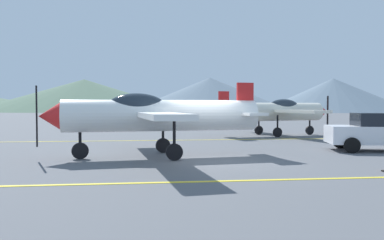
{
  "coord_description": "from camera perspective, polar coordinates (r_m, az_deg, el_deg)",
  "views": [
    {
      "loc": [
        -2.21,
        -13.45,
        1.89
      ],
      "look_at": [
        0.11,
        6.0,
        1.2
      ],
      "focal_mm": 35.74,
      "sensor_mm": 36.0,
      "label": 1
    }
  ],
  "objects": [
    {
      "name": "ground_plane",
      "position": [
        13.76,
        2.52,
        -5.87
      ],
      "size": [
        400.0,
        400.0,
        0.0
      ],
      "primitive_type": "plane",
      "color": "#54565B"
    },
    {
      "name": "apron_line_near",
      "position": [
        9.86,
        6.37,
        -9.01
      ],
      "size": [
        80.0,
        0.16,
        0.01
      ],
      "primitive_type": "cube",
      "color": "yellow",
      "rests_on": "ground_plane"
    },
    {
      "name": "airplane_mid",
      "position": [
        25.37,
        12.28,
        1.31
      ],
      "size": [
        8.29,
        9.45,
        2.83
      ],
      "color": "silver",
      "rests_on": "ground_plane"
    },
    {
      "name": "hill_right",
      "position": [
        144.97,
        20.31,
        3.5
      ],
      "size": [
        52.6,
        52.6,
        11.94
      ],
      "primitive_type": "cone",
      "color": "slate",
      "rests_on": "ground_plane"
    },
    {
      "name": "apron_line_far",
      "position": [
        21.5,
        -0.87,
        -3.01
      ],
      "size": [
        80.0,
        0.16,
        0.01
      ],
      "primitive_type": "cube",
      "color": "yellow",
      "rests_on": "ground_plane"
    },
    {
      "name": "hill_centerright",
      "position": [
        135.84,
        2.71,
        3.78
      ],
      "size": [
        59.4,
        59.4,
        12.18
      ],
      "primitive_type": "cone",
      "color": "slate",
      "rests_on": "ground_plane"
    },
    {
      "name": "hill_centerleft",
      "position": [
        165.07,
        -15.76,
        3.57
      ],
      "size": [
        85.7,
        85.7,
        13.24
      ],
      "primitive_type": "cone",
      "color": "#4C6651",
      "rests_on": "ground_plane"
    },
    {
      "name": "airplane_near",
      "position": [
        14.37,
        -5.67,
        0.84
      ],
      "size": [
        8.27,
        9.49,
        2.83
      ],
      "color": "white",
      "rests_on": "ground_plane"
    },
    {
      "name": "car_sedan",
      "position": [
        18.08,
        26.44,
        -1.51
      ],
      "size": [
        4.6,
        2.79,
        1.62
      ],
      "color": "white",
      "rests_on": "ground_plane"
    }
  ]
}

